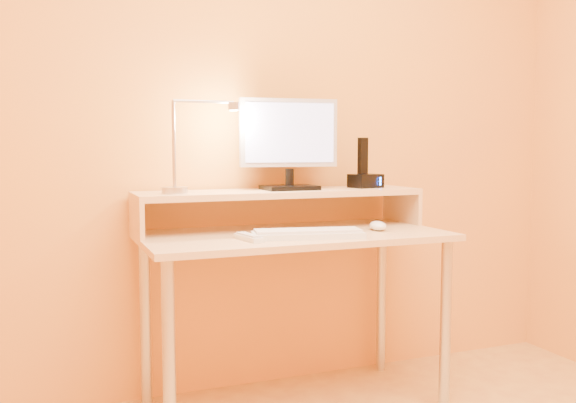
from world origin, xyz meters
name	(u,v)px	position (x,y,z in m)	size (l,w,h in m)	color
wall_back	(266,103)	(0.00, 1.50, 1.25)	(3.00, 0.04, 2.50)	orange
desk_leg_fl	(169,362)	(-0.55, 0.93, 0.35)	(0.04, 0.04, 0.69)	#BBBBC4
desk_leg_fr	(445,326)	(0.55, 0.93, 0.35)	(0.04, 0.04, 0.69)	#BBBBC4
desk_leg_bl	(145,322)	(-0.55, 1.43, 0.35)	(0.04, 0.04, 0.69)	#BBBBC4
desk_leg_br	(381,298)	(0.55, 1.43, 0.35)	(0.04, 0.04, 0.69)	#BBBBC4
desk_lower	(294,236)	(0.00, 1.18, 0.71)	(1.20, 0.60, 0.03)	#EABE8B
shelf_riser_left	(136,218)	(-0.59, 1.33, 0.79)	(0.02, 0.30, 0.14)	#EABE8B
shelf_riser_right	(402,207)	(0.59, 1.33, 0.79)	(0.02, 0.30, 0.14)	#EABE8B
desk_shelf	(280,193)	(0.00, 1.33, 0.87)	(1.20, 0.30, 0.03)	#EABE8B
monitor_foot	(290,188)	(0.04, 1.33, 0.89)	(0.22, 0.16, 0.02)	black
monitor_neck	(290,177)	(0.04, 1.33, 0.93)	(0.04, 0.04, 0.07)	black
monitor_panel	(289,133)	(0.04, 1.34, 1.12)	(0.42, 0.04, 0.28)	#ACACB6
monitor_back	(287,133)	(0.04, 1.36, 1.12)	(0.37, 0.01, 0.24)	black
monitor_screen	(290,133)	(0.04, 1.32, 1.12)	(0.38, 0.00, 0.25)	#B2BBFF
lamp_base	(175,190)	(-0.45, 1.30, 0.89)	(0.10, 0.10, 0.03)	#BBBBC4
lamp_post	(174,144)	(-0.45, 1.30, 1.07)	(0.01, 0.01, 0.33)	#BBBBC4
lamp_arm	(204,101)	(-0.33, 1.30, 1.24)	(0.01, 0.01, 0.24)	#BBBBC4
lamp_head	(234,106)	(-0.21, 1.30, 1.22)	(0.04, 0.04, 0.03)	#BBBBC4
lamp_bulb	(234,110)	(-0.21, 1.30, 1.20)	(0.03, 0.03, 0.00)	#FFEAC6
phone_dock	(366,181)	(0.40, 1.33, 0.91)	(0.13, 0.10, 0.06)	black
phone_handset	(363,156)	(0.39, 1.33, 1.02)	(0.04, 0.03, 0.16)	black
phone_led	(380,181)	(0.45, 1.28, 0.91)	(0.01, 0.00, 0.04)	#247FFF
keyboard	(308,235)	(0.00, 1.03, 0.73)	(0.42, 0.13, 0.02)	silver
mouse	(378,226)	(0.34, 1.11, 0.74)	(0.06, 0.11, 0.04)	white
remote_control	(248,238)	(-0.23, 1.05, 0.73)	(0.04, 0.16, 0.02)	silver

